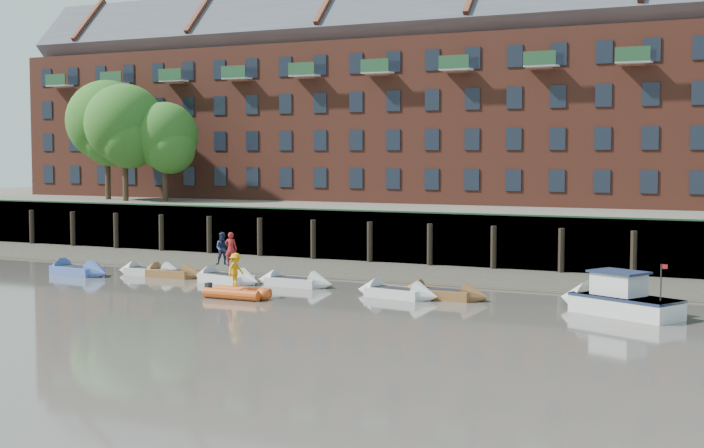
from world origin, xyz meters
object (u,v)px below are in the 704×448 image
Objects in this scene: person_rower_a at (231,249)px; rowboat_4 at (294,282)px; rowboat_2 at (171,273)px; rowboat_5 at (397,293)px; rib_tender at (240,293)px; rowboat_1 at (150,272)px; rowboat_6 at (442,294)px; rowboat_3 at (226,278)px; motor_launch at (607,299)px; rowboat_0 at (77,271)px; person_rib_crew at (236,270)px; person_rower_b at (223,249)px.

rowboat_4 is at bearing 170.96° from person_rower_a.
rowboat_2 is 0.90× the size of rowboat_5.
rowboat_5 is at bearing 159.07° from person_rower_a.
rowboat_4 reaches higher than rib_tender.
rowboat_6 reaches higher than rowboat_1.
rowboat_2 is at bearing -178.04° from rowboat_3.
rowboat_3 is 0.79× the size of motor_launch.
rowboat_1 is at bearing -22.56° from person_rower_a.
rowboat_3 is (9.39, 0.93, -0.01)m from rowboat_0.
rowboat_4 is 0.98× the size of rowboat_6.
rib_tender is 2.01× the size of person_rib_crew.
rowboat_0 reaches higher than rowboat_2.
rowboat_4 is 2.48× the size of person_rower_a.
rowboat_3 is 1.60m from person_rower_b.
rowboat_3 is 12.33m from rowboat_6.
person_rower_b reaches higher than motor_launch.
motor_launch is 19.87m from person_rower_a.
rowboat_0 reaches higher than rib_tender.
person_rib_crew is (-16.68, -3.31, 0.71)m from motor_launch.
person_rower_a is 1.12× the size of person_rib_crew.
person_rower_b is (-4.25, -0.18, 1.54)m from rowboat_4.
rowboat_2 is 4.13m from rowboat_3.
rowboat_1 is 6.12m from person_rower_a.
rowboat_1 is 2.69× the size of person_rib_crew.
person_rib_crew reaches higher than rib_tender.
rowboat_2 is 7.97m from rowboat_4.
rowboat_5 is 2.17m from rowboat_6.
rowboat_3 is at bearing 22.85° from motor_launch.
rowboat_3 is 1.04× the size of rowboat_6.
person_rib_crew is (-0.47, -4.73, 1.09)m from rowboat_4.
rowboat_0 is 1.17× the size of rowboat_2.
rowboat_6 reaches higher than rowboat_2.
rowboat_6 is (2.09, 0.57, 0.00)m from rowboat_5.
person_rower_a is at bearing 13.75° from rowboat_0.
rib_tender is (13.10, -3.42, -0.00)m from rowboat_0.
person_rib_crew is (-6.81, -3.40, 1.09)m from rowboat_5.
person_rower_a is at bearing -9.86° from rowboat_1.
rowboat_3 is at bearing 130.08° from rib_tender.
rowboat_1 is 5.62m from rowboat_3.
rowboat_5 is (15.80, -1.61, 0.01)m from rowboat_1.
rowboat_1 is 0.92× the size of rowboat_5.
rowboat_5 is at bearing -163.50° from rowboat_6.
motor_launch reaches higher than rowboat_5.
person_rib_crew is at bearing -154.75° from rowboat_6.
rowboat_0 is at bearing 161.03° from person_rower_b.
rowboat_1 is (3.82, 1.68, -0.03)m from rowboat_0.
person_rower_b is (-4.06, 4.64, 1.53)m from rib_tender.
rowboat_1 is at bearing 150.88° from rib_tender.
rowboat_3 is 2.98× the size of person_rib_crew.
rowboat_1 is 5.46m from person_rower_b.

